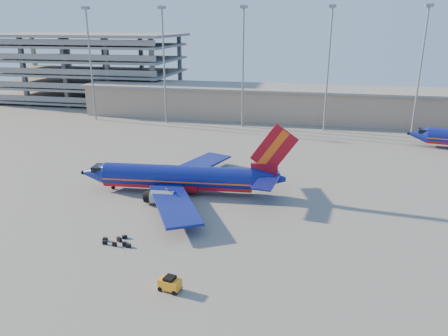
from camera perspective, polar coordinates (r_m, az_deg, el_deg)
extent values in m
plane|color=slate|center=(66.13, -0.14, -3.61)|extent=(220.00, 220.00, 0.00)
cube|color=gray|center=(119.75, 10.57, 8.14)|extent=(120.00, 15.00, 8.00)
cube|color=slate|center=(119.09, 10.69, 10.13)|extent=(122.00, 16.00, 0.60)
cube|color=slate|center=(155.29, -17.18, 8.84)|extent=(60.00, 30.00, 0.70)
cube|color=slate|center=(154.70, -17.32, 10.37)|extent=(60.00, 30.00, 0.70)
cube|color=slate|center=(154.22, -17.48, 11.91)|extent=(60.00, 30.00, 0.70)
cube|color=slate|center=(153.86, -17.63, 13.46)|extent=(60.00, 30.00, 0.70)
cube|color=slate|center=(153.60, -17.78, 15.02)|extent=(60.00, 30.00, 0.70)
cube|color=slate|center=(153.49, -17.90, 16.20)|extent=(62.00, 32.00, 0.80)
cube|color=slate|center=(165.53, -15.31, 12.88)|extent=(1.20, 1.20, 21.00)
cylinder|color=gray|center=(121.20, -16.98, 12.57)|extent=(0.44, 0.44, 28.00)
cube|color=gray|center=(120.76, -17.65, 19.31)|extent=(1.60, 1.60, 0.70)
cylinder|color=gray|center=(113.01, -7.82, 12.81)|extent=(0.44, 0.44, 28.00)
cube|color=gray|center=(112.53, -8.15, 20.07)|extent=(1.60, 1.60, 0.70)
cylinder|color=gray|center=(107.94, 2.49, 12.69)|extent=(0.44, 0.44, 28.00)
cube|color=gray|center=(107.44, 2.60, 20.30)|extent=(1.60, 1.60, 0.70)
cylinder|color=gray|center=(106.45, 13.40, 12.14)|extent=(0.44, 0.44, 28.00)
cube|color=gray|center=(105.95, 14.01, 19.84)|extent=(1.60, 1.60, 0.70)
cylinder|color=gray|center=(108.69, 24.18, 11.17)|extent=(0.44, 0.44, 28.00)
cube|color=gray|center=(108.20, 25.22, 18.66)|extent=(1.60, 1.60, 0.70)
cylinder|color=navy|center=(66.81, -6.06, -1.14)|extent=(22.98, 5.39, 3.51)
cube|color=#9F0C19|center=(67.12, -6.03, -1.86)|extent=(22.93, 4.73, 1.23)
cube|color=#F15214|center=(66.89, -6.05, -1.33)|extent=(22.99, 5.43, 0.21)
cone|color=navy|center=(71.01, -16.63, -0.63)|extent=(4.26, 3.83, 3.51)
cube|color=black|center=(70.25, -15.77, 0.02)|extent=(2.47, 2.65, 0.76)
cone|color=navy|center=(65.01, 5.91, -1.38)|extent=(5.21, 3.91, 3.51)
cube|color=#9F0C19|center=(64.61, 5.27, -0.29)|extent=(4.01, 0.85, 2.09)
cube|color=#9F0C19|center=(63.59, 6.56, 2.50)|extent=(6.97, 0.88, 7.57)
cube|color=#F15214|center=(63.60, 6.38, 2.51)|extent=(4.65, 0.78, 5.94)
cube|color=navy|center=(67.90, 5.68, -0.04)|extent=(4.48, 6.64, 0.21)
cube|color=navy|center=(61.81, 5.48, -1.92)|extent=(3.59, 6.38, 0.21)
cube|color=navy|center=(74.52, -3.52, 0.34)|extent=(9.32, 15.45, 0.33)
cube|color=navy|center=(59.25, -6.52, -4.67)|extent=(11.24, 15.17, 0.33)
cube|color=#9F0C19|center=(67.15, -5.63, -2.18)|extent=(5.98, 4.16, 0.95)
cylinder|color=gray|center=(72.08, -6.02, -0.89)|extent=(3.57, 2.27, 1.99)
cylinder|color=gray|center=(63.15, -8.04, -3.84)|extent=(3.57, 2.27, 1.99)
cylinder|color=gray|center=(70.57, -14.29, -2.30)|extent=(0.25, 0.25, 1.04)
cylinder|color=black|center=(70.65, -14.27, -2.47)|extent=(0.62, 0.29, 0.61)
cylinder|color=black|center=(69.52, -4.40, -2.19)|extent=(0.84, 0.59, 0.80)
cylinder|color=black|center=(65.03, -5.26, -3.71)|extent=(0.84, 0.59, 0.80)
cone|color=navy|center=(101.02, 23.92, 4.05)|extent=(4.25, 3.87, 3.34)
cube|color=black|center=(100.91, 24.65, 4.45)|extent=(2.50, 2.65, 0.72)
cube|color=orange|center=(44.21, -7.08, -14.77)|extent=(2.30, 1.61, 1.00)
cube|color=black|center=(43.89, -7.12, -14.12)|extent=(1.20, 1.28, 0.35)
cylinder|color=black|center=(45.22, -7.59, -14.70)|extent=(0.54, 0.28, 0.52)
cylinder|color=black|center=(44.46, -8.35, -15.38)|extent=(0.54, 0.28, 0.52)
cylinder|color=black|center=(44.52, -5.77, -15.21)|extent=(0.54, 0.28, 0.52)
cylinder|color=black|center=(43.74, -6.51, -15.92)|extent=(0.54, 0.28, 0.52)
cube|color=black|center=(54.04, -15.30, -9.36)|extent=(0.52, 0.32, 0.49)
cube|color=black|center=(53.34, -14.11, -9.63)|extent=(0.49, 0.29, 0.51)
cube|color=black|center=(52.77, -12.39, -9.90)|extent=(0.62, 0.46, 0.36)
cube|color=black|center=(54.83, -15.26, -8.98)|extent=(0.54, 0.39, 0.40)
cube|color=black|center=(54.24, -13.52, -9.06)|extent=(0.67, 0.56, 0.54)
cube|color=black|center=(53.08, -12.89, -9.66)|extent=(0.52, 0.39, 0.53)
cube|color=black|center=(54.89, -12.85, -8.77)|extent=(0.72, 0.64, 0.36)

